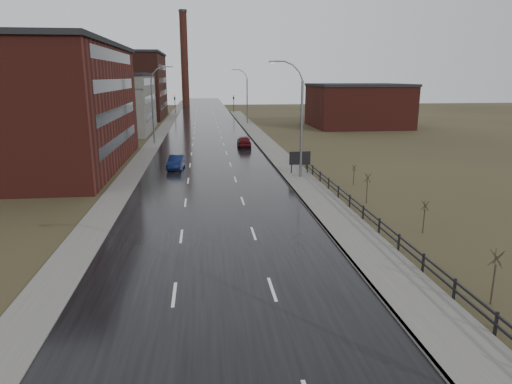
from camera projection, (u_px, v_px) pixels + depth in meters
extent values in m
cube|color=black|center=(208.00, 145.00, 67.63)|extent=(14.00, 300.00, 0.06)
cube|color=#595651|center=(300.00, 180.00, 44.52)|extent=(3.20, 180.00, 0.18)
cube|color=slate|center=(285.00, 180.00, 44.35)|extent=(0.16, 180.00, 0.18)
cube|color=#595651|center=(152.00, 146.00, 66.69)|extent=(2.40, 260.00, 0.12)
cube|color=#471914|center=(14.00, 109.00, 49.22)|extent=(22.00, 28.00, 13.00)
cube|color=black|center=(5.00, 43.00, 47.56)|extent=(22.44, 28.56, 0.50)
cube|color=black|center=(120.00, 139.00, 51.33)|extent=(0.06, 22.40, 1.20)
cube|color=black|center=(118.00, 112.00, 50.59)|extent=(0.06, 22.40, 1.20)
cube|color=black|center=(116.00, 85.00, 49.85)|extent=(0.06, 22.40, 1.20)
cube|color=black|center=(114.00, 56.00, 49.11)|extent=(0.06, 22.40, 1.20)
cube|color=slate|center=(105.00, 105.00, 81.70)|extent=(16.00, 20.00, 10.00)
cube|color=black|center=(103.00, 74.00, 80.41)|extent=(16.32, 20.40, 0.50)
cube|color=black|center=(151.00, 115.00, 83.09)|extent=(0.06, 16.00, 1.20)
cube|color=black|center=(150.00, 99.00, 82.36)|extent=(0.06, 16.00, 1.20)
cube|color=black|center=(149.00, 82.00, 81.62)|extent=(0.06, 16.00, 1.20)
cube|color=#331611|center=(108.00, 87.00, 109.40)|extent=(26.00, 24.00, 15.00)
cube|color=black|center=(105.00, 53.00, 107.49)|extent=(26.52, 24.48, 0.50)
cube|color=black|center=(164.00, 105.00, 111.97)|extent=(0.06, 19.20, 1.20)
cube|color=black|center=(163.00, 93.00, 111.24)|extent=(0.06, 19.20, 1.20)
cube|color=black|center=(163.00, 80.00, 110.50)|extent=(0.06, 19.20, 1.20)
cube|color=black|center=(162.00, 67.00, 109.76)|extent=(0.06, 19.20, 1.20)
cube|color=#471914|center=(358.00, 107.00, 91.25)|extent=(18.00, 16.00, 8.00)
cube|color=black|center=(359.00, 85.00, 90.21)|extent=(18.36, 16.32, 0.50)
cylinder|color=#331611|center=(184.00, 60.00, 149.91)|extent=(2.40, 2.40, 30.00)
cylinder|color=black|center=(183.00, 11.00, 146.15)|extent=(2.70, 2.70, 0.80)
cylinder|color=slate|center=(301.00, 131.00, 44.36)|extent=(0.24, 0.24, 9.50)
cylinder|color=slate|center=(301.00, 76.00, 43.07)|extent=(0.51, 0.14, 0.98)
cylinder|color=slate|center=(296.00, 68.00, 42.84)|extent=(0.81, 0.14, 0.81)
cylinder|color=slate|center=(289.00, 63.00, 42.64)|extent=(0.98, 0.14, 0.51)
cylinder|color=slate|center=(280.00, 61.00, 42.51)|extent=(1.01, 0.14, 0.14)
cube|color=slate|center=(273.00, 62.00, 42.44)|extent=(0.70, 0.28, 0.18)
cube|color=silver|center=(273.00, 63.00, 42.47)|extent=(0.50, 0.20, 0.04)
cylinder|color=slate|center=(153.00, 112.00, 67.49)|extent=(0.24, 0.24, 9.50)
cylinder|color=slate|center=(152.00, 76.00, 66.24)|extent=(0.51, 0.14, 0.98)
cylinder|color=slate|center=(155.00, 71.00, 66.12)|extent=(0.81, 0.14, 0.81)
cylinder|color=slate|center=(160.00, 68.00, 66.08)|extent=(0.98, 0.14, 0.51)
cylinder|color=slate|center=(166.00, 67.00, 66.14)|extent=(1.01, 0.14, 0.14)
cube|color=slate|center=(171.00, 67.00, 66.23)|extent=(0.70, 0.28, 0.18)
cube|color=silver|center=(171.00, 68.00, 66.25)|extent=(0.50, 0.20, 0.04)
cylinder|color=slate|center=(247.00, 101.00, 96.34)|extent=(0.24, 0.24, 9.50)
cylinder|color=slate|center=(246.00, 76.00, 95.05)|extent=(0.51, 0.14, 0.98)
cylinder|color=slate|center=(244.00, 73.00, 94.83)|extent=(0.81, 0.14, 0.81)
cylinder|color=slate|center=(241.00, 70.00, 94.63)|extent=(0.98, 0.14, 0.51)
cylinder|color=slate|center=(236.00, 70.00, 94.49)|extent=(1.01, 0.14, 0.14)
cube|color=slate|center=(233.00, 70.00, 94.43)|extent=(0.70, 0.28, 0.18)
cube|color=silver|center=(233.00, 70.00, 94.45)|extent=(0.50, 0.20, 0.04)
cube|color=black|center=(496.00, 325.00, 17.64)|extent=(0.10, 0.10, 1.10)
cube|color=black|center=(454.00, 290.00, 20.53)|extent=(0.10, 0.10, 1.10)
cube|color=black|center=(423.00, 263.00, 23.42)|extent=(0.10, 0.10, 1.10)
cube|color=black|center=(399.00, 243.00, 26.31)|extent=(0.10, 0.10, 1.10)
cube|color=black|center=(379.00, 226.00, 29.19)|extent=(0.10, 0.10, 1.10)
cube|color=black|center=(363.00, 213.00, 32.08)|extent=(0.10, 0.10, 1.10)
cube|color=black|center=(350.00, 202.00, 34.97)|extent=(0.10, 0.10, 1.10)
cube|color=black|center=(338.00, 192.00, 37.86)|extent=(0.10, 0.10, 1.10)
cube|color=black|center=(329.00, 184.00, 40.75)|extent=(0.10, 0.10, 1.10)
cube|color=black|center=(320.00, 177.00, 43.63)|extent=(0.10, 0.10, 1.10)
cube|color=black|center=(313.00, 171.00, 46.52)|extent=(0.10, 0.10, 1.10)
cube|color=black|center=(306.00, 165.00, 49.41)|extent=(0.10, 0.10, 1.10)
cube|color=black|center=(300.00, 160.00, 52.30)|extent=(0.10, 0.10, 1.10)
cube|color=black|center=(383.00, 223.00, 28.62)|extent=(0.08, 53.00, 0.10)
cube|color=black|center=(382.00, 229.00, 28.71)|extent=(0.08, 53.00, 0.10)
cylinder|color=#382D23|center=(493.00, 285.00, 20.14)|extent=(0.08, 0.08, 1.90)
cylinder|color=#382D23|center=(498.00, 258.00, 19.84)|extent=(0.04, 0.64, 0.75)
cylinder|color=#382D23|center=(496.00, 258.00, 19.88)|extent=(0.61, 0.24, 0.76)
cylinder|color=#382D23|center=(495.00, 258.00, 19.86)|extent=(0.36, 0.54, 0.77)
cylinder|color=#382D23|center=(496.00, 259.00, 19.80)|extent=(0.36, 0.54, 0.77)
cylinder|color=#382D23|center=(498.00, 259.00, 19.79)|extent=(0.61, 0.24, 0.76)
cylinder|color=#382D23|center=(424.00, 221.00, 29.48)|extent=(0.08, 0.08, 1.60)
cylinder|color=#382D23|center=(426.00, 206.00, 29.23)|extent=(0.04, 0.54, 0.63)
cylinder|color=#382D23|center=(425.00, 205.00, 29.27)|extent=(0.52, 0.21, 0.64)
cylinder|color=#382D23|center=(424.00, 205.00, 29.25)|extent=(0.31, 0.46, 0.65)
cylinder|color=#382D23|center=(425.00, 206.00, 29.19)|extent=(0.31, 0.46, 0.65)
cylinder|color=#382D23|center=(426.00, 206.00, 29.18)|extent=(0.52, 0.21, 0.64)
cylinder|color=#382D23|center=(367.00, 192.00, 36.30)|extent=(0.08, 0.08, 1.83)
cylinder|color=#382D23|center=(368.00, 178.00, 36.01)|extent=(0.04, 0.62, 0.72)
cylinder|color=#382D23|center=(368.00, 178.00, 36.05)|extent=(0.59, 0.23, 0.73)
cylinder|color=#382D23|center=(367.00, 178.00, 36.03)|extent=(0.35, 0.52, 0.74)
cylinder|color=#382D23|center=(367.00, 178.00, 35.97)|extent=(0.35, 0.52, 0.74)
cylinder|color=#382D23|center=(368.00, 178.00, 35.96)|extent=(0.59, 0.23, 0.73)
cylinder|color=#382D23|center=(354.00, 177.00, 42.77)|extent=(0.08, 0.08, 1.38)
cylinder|color=#382D23|center=(355.00, 168.00, 42.55)|extent=(0.04, 0.47, 0.55)
cylinder|color=#382D23|center=(354.00, 168.00, 42.60)|extent=(0.45, 0.18, 0.56)
cylinder|color=#382D23|center=(354.00, 168.00, 42.57)|extent=(0.27, 0.40, 0.57)
cylinder|color=#382D23|center=(354.00, 168.00, 42.52)|extent=(0.27, 0.40, 0.57)
cylinder|color=#382D23|center=(355.00, 168.00, 42.50)|extent=(0.45, 0.18, 0.56)
cube|color=black|center=(291.00, 166.00, 47.05)|extent=(0.10, 0.10, 1.80)
cube|color=black|center=(307.00, 166.00, 47.24)|extent=(0.10, 0.10, 1.80)
cube|color=silver|center=(300.00, 158.00, 46.90)|extent=(2.11, 0.08, 1.27)
cube|color=black|center=(300.00, 158.00, 46.85)|extent=(2.21, 0.04, 1.37)
cylinder|color=black|center=(175.00, 104.00, 123.85)|extent=(0.16, 0.16, 5.20)
imported|color=black|center=(175.00, 96.00, 123.32)|extent=(0.58, 2.73, 1.10)
sphere|color=#FF190C|center=(175.00, 95.00, 123.11)|extent=(0.18, 0.18, 0.18)
cylinder|color=black|center=(234.00, 104.00, 125.66)|extent=(0.16, 0.16, 5.20)
imported|color=black|center=(234.00, 96.00, 125.13)|extent=(0.58, 2.73, 1.10)
sphere|color=#FF190C|center=(234.00, 95.00, 124.91)|extent=(0.18, 0.18, 0.18)
imported|color=#0B163B|center=(176.00, 163.00, 49.91)|extent=(1.98, 4.52, 1.44)
imported|color=#460B0F|center=(244.00, 142.00, 65.32)|extent=(2.08, 4.82, 1.62)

